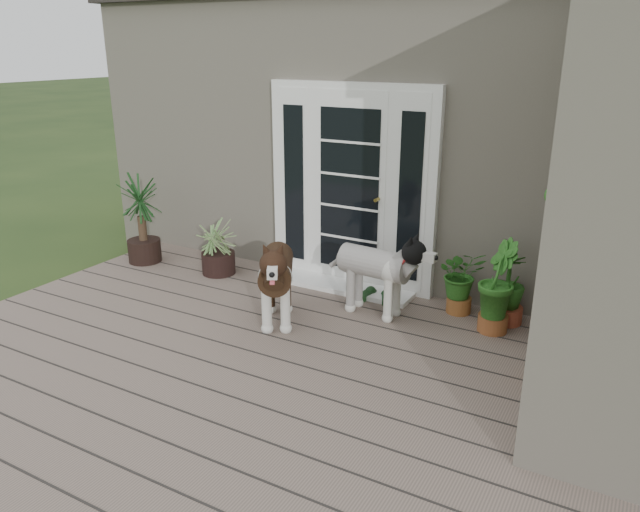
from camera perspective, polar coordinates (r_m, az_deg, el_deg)
The scene contains 14 objects.
deck at distance 5.02m, azimuth -6.69°, elevation -11.58°, with size 6.20×4.60×0.12m, color #6B5B4C.
house_main at distance 8.20m, azimuth 10.80°, elevation 11.39°, with size 7.40×4.00×3.10m, color #665E54.
door_unit at distance 6.47m, azimuth 2.93°, elevation 6.46°, with size 1.90×0.14×2.15m, color white.
door_step at distance 6.61m, azimuth 2.00°, elevation -2.79°, with size 1.60×0.40×0.05m, color white.
brindle_dog at distance 5.68m, azimuth -4.08°, elevation -2.55°, with size 0.41×0.95×0.79m, color #3A2415, non-canonical shape.
white_dog at distance 5.88m, azimuth 5.10°, elevation -1.97°, with size 0.39×0.92×0.76m, color beige, non-canonical shape.
spider_plant at distance 7.02m, azimuth -9.59°, elevation 1.00°, with size 0.64×0.64×0.68m, color #96BE75, non-canonical shape.
yucca at distance 7.56m, azimuth -16.42°, elevation 3.38°, with size 0.74×0.74×1.08m, color black, non-canonical shape.
herb_a at distance 6.07m, azimuth 13.03°, elevation -2.66°, with size 0.45×0.45×0.58m, color #1F5317.
herb_b at distance 5.74m, azimuth 16.11°, elevation -3.84°, with size 0.44×0.44×0.65m, color #27621C.
herb_c at distance 5.98m, azimuth 17.24°, elevation -3.59°, with size 0.35×0.35×0.54m, color #245F1B.
sapling at distance 4.82m, azimuth 22.32°, elevation -1.83°, with size 0.52×0.52×1.78m, color #275919, non-canonical shape.
clog_left at distance 6.29m, azimuth 6.21°, elevation -3.93°, with size 0.12×0.26×0.08m, color #153416, non-canonical shape.
clog_right at distance 6.34m, azimuth 4.33°, elevation -3.62°, with size 0.14×0.29×0.09m, color black, non-canonical shape.
Camera 1 is at (2.59, -3.05, 2.62)m, focal length 34.08 mm.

